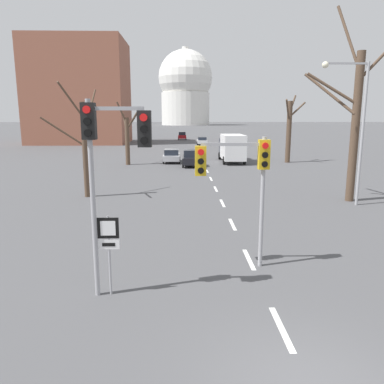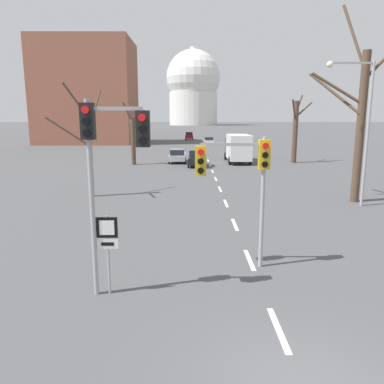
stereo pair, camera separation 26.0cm
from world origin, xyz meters
TOP-DOWN VIEW (x-y plane):
  - lane_stripe_0 at (0.00, 2.08)m, footprint 0.16×2.00m
  - lane_stripe_1 at (0.00, 6.58)m, footprint 0.16×2.00m
  - lane_stripe_2 at (0.00, 11.08)m, footprint 0.16×2.00m
  - lane_stripe_3 at (0.00, 15.58)m, footprint 0.16×2.00m
  - lane_stripe_4 at (0.00, 20.08)m, footprint 0.16×2.00m
  - lane_stripe_5 at (0.00, 24.58)m, footprint 0.16×2.00m
  - lane_stripe_6 at (0.00, 29.08)m, footprint 0.16×2.00m
  - lane_stripe_7 at (0.00, 33.58)m, footprint 0.16×2.00m
  - lane_stripe_8 at (0.00, 38.08)m, footprint 0.16×2.00m
  - traffic_signal_near_left at (-4.36, 3.96)m, footprint 1.82×0.34m
  - traffic_signal_centre_tall at (-0.48, 5.98)m, footprint 2.43×0.34m
  - route_sign_post at (-4.48, 3.99)m, footprint 0.60×0.08m
  - street_lamp_right at (7.28, 14.93)m, footprint 2.63×0.36m
  - sedan_near_left at (-3.58, 36.32)m, footprint 1.92×4.45m
  - sedan_near_right at (-2.34, 79.87)m, footprint 1.87×3.99m
  - sedan_mid_centre at (-1.48, 32.85)m, footprint 1.82×4.19m
  - sedan_far_left at (1.32, 63.52)m, footprint 1.88×4.11m
  - delivery_truck at (3.26, 36.32)m, footprint 2.44×7.20m
  - bare_tree_left_near at (-8.59, 17.67)m, footprint 2.91×3.89m
  - bare_tree_right_near at (9.62, 35.94)m, footprint 2.95×3.47m
  - bare_tree_left_far at (-8.20, 34.23)m, footprint 2.41×2.19m
  - bare_tree_right_far at (7.82, 16.16)m, footprint 6.17×2.49m
  - capitol_dome at (0.00, 241.73)m, footprint 34.27×34.27m
  - apartment_block_left at (-22.19, 69.20)m, footprint 18.00×14.00m

SIDE VIEW (x-z plane):
  - lane_stripe_0 at x=0.00m, z-range 0.00..0.01m
  - lane_stripe_1 at x=0.00m, z-range 0.00..0.01m
  - lane_stripe_2 at x=0.00m, z-range 0.00..0.01m
  - lane_stripe_3 at x=0.00m, z-range 0.00..0.01m
  - lane_stripe_4 at x=0.00m, z-range 0.00..0.01m
  - lane_stripe_5 at x=0.00m, z-range 0.00..0.01m
  - lane_stripe_6 at x=0.00m, z-range 0.00..0.01m
  - lane_stripe_7 at x=0.00m, z-range 0.00..0.01m
  - lane_stripe_8 at x=0.00m, z-range 0.00..0.01m
  - sedan_far_left at x=1.32m, z-range 0.02..1.47m
  - sedan_near_left at x=-3.58m, z-range 0.01..1.50m
  - sedan_mid_centre at x=-1.48m, z-range -0.01..1.72m
  - sedan_near_right at x=-2.34m, z-range -0.01..1.78m
  - route_sign_post at x=-4.48m, z-range 0.42..2.76m
  - delivery_truck at x=3.26m, z-range 0.13..3.27m
  - bare_tree_left_far at x=-8.20m, z-range -0.36..6.27m
  - bare_tree_left_near at x=-8.59m, z-range -0.19..6.86m
  - traffic_signal_centre_tall at x=-0.48m, z-range 1.14..5.57m
  - bare_tree_right_near at x=9.62m, z-range 0.01..7.51m
  - traffic_signal_near_left at x=-4.36m, z-range 1.42..6.93m
  - street_lamp_right at x=7.28m, z-range 0.98..9.00m
  - bare_tree_right_far at x=7.82m, z-range -0.75..10.89m
  - apartment_block_left at x=-22.19m, z-range 0.00..19.51m
  - capitol_dome at x=0.00m, z-range -0.62..47.78m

